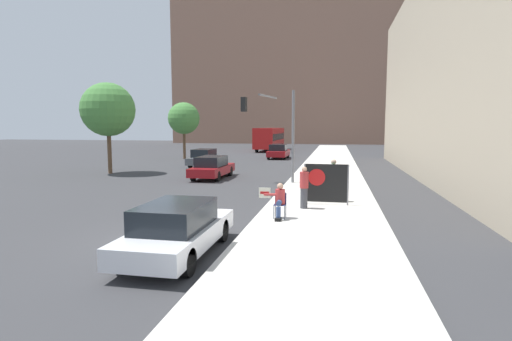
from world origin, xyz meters
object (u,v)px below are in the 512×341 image
(street_tree_near_curb, at_px, (108,110))
(protest_banner, at_px, (326,183))
(parked_car_curbside, at_px, (177,229))
(city_bus_on_road, at_px, (270,138))
(seated_protester, at_px, (279,199))
(car_on_road_midblock, at_px, (205,158))
(car_on_road_distant, at_px, (278,151))
(traffic_light_pole, at_px, (273,120))
(pedestrian_behind, at_px, (333,180))
(street_tree_midblock, at_px, (184,118))
(jogger_on_sidewalk, at_px, (304,187))
(car_on_road_nearest, at_px, (212,167))

(street_tree_near_curb, bearing_deg, protest_banner, -31.07)
(parked_car_curbside, height_order, city_bus_on_road, city_bus_on_road)
(seated_protester, bearing_deg, car_on_road_midblock, 101.63)
(car_on_road_midblock, relative_size, car_on_road_distant, 1.06)
(parked_car_curbside, distance_m, car_on_road_midblock, 23.26)
(car_on_road_midblock, bearing_deg, seated_protester, -64.10)
(traffic_light_pole, bearing_deg, pedestrian_behind, -58.11)
(car_on_road_distant, distance_m, street_tree_midblock, 10.31)
(jogger_on_sidewalk, xyz_separation_m, car_on_road_distant, (-4.64, 25.63, -0.21))
(pedestrian_behind, distance_m, protest_banner, 0.87)
(car_on_road_nearest, bearing_deg, street_tree_midblock, 117.52)
(car_on_road_midblock, distance_m, street_tree_near_curb, 8.70)
(street_tree_midblock, bearing_deg, car_on_road_nearest, -62.48)
(protest_banner, bearing_deg, parked_car_curbside, -117.01)
(seated_protester, height_order, jogger_on_sidewalk, jogger_on_sidewalk)
(jogger_on_sidewalk, bearing_deg, city_bus_on_road, -69.59)
(traffic_light_pole, bearing_deg, jogger_on_sidewalk, -72.06)
(protest_banner, distance_m, car_on_road_midblock, 18.46)
(car_on_road_midblock, xyz_separation_m, street_tree_near_curb, (-4.94, -6.10, 3.74))
(pedestrian_behind, height_order, street_tree_near_curb, street_tree_near_curb)
(jogger_on_sidewalk, xyz_separation_m, car_on_road_nearest, (-6.56, 8.96, -0.24))
(pedestrian_behind, bearing_deg, car_on_road_distant, 116.66)
(car_on_road_nearest, height_order, street_tree_near_curb, street_tree_near_curb)
(car_on_road_distant, bearing_deg, traffic_light_pole, -82.93)
(seated_protester, bearing_deg, parked_car_curbside, -130.62)
(parked_car_curbside, relative_size, street_tree_near_curb, 0.70)
(car_on_road_midblock, height_order, street_tree_midblock, street_tree_midblock)
(pedestrian_behind, xyz_separation_m, car_on_road_midblock, (-10.61, 14.48, -0.32))
(protest_banner, relative_size, parked_car_curbside, 0.40)
(parked_car_curbside, height_order, street_tree_midblock, street_tree_midblock)
(jogger_on_sidewalk, distance_m, protest_banner, 1.23)
(jogger_on_sidewalk, distance_m, city_bus_on_road, 40.24)
(pedestrian_behind, distance_m, car_on_road_midblock, 17.95)
(street_tree_near_curb, bearing_deg, car_on_road_nearest, -8.36)
(city_bus_on_road, bearing_deg, car_on_road_nearest, -87.57)
(car_on_road_midblock, bearing_deg, pedestrian_behind, -53.76)
(street_tree_midblock, bearing_deg, car_on_road_distant, 12.54)
(jogger_on_sidewalk, height_order, street_tree_near_curb, street_tree_near_curb)
(seated_protester, distance_m, car_on_road_distant, 27.83)
(car_on_road_nearest, bearing_deg, city_bus_on_road, 92.43)
(traffic_light_pole, bearing_deg, seated_protester, -79.79)
(street_tree_near_curb, bearing_deg, jogger_on_sidewalk, -35.00)
(parked_car_curbside, height_order, street_tree_near_curb, street_tree_near_curb)
(traffic_light_pole, relative_size, city_bus_on_road, 0.46)
(car_on_road_midblock, distance_m, city_bus_on_road, 23.31)
(car_on_road_nearest, bearing_deg, protest_banner, -47.48)
(car_on_road_nearest, relative_size, city_bus_on_road, 0.42)
(pedestrian_behind, bearing_deg, car_on_road_nearest, 149.86)
(seated_protester, distance_m, protest_banner, 3.23)
(city_bus_on_road, relative_size, street_tree_near_curb, 1.78)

